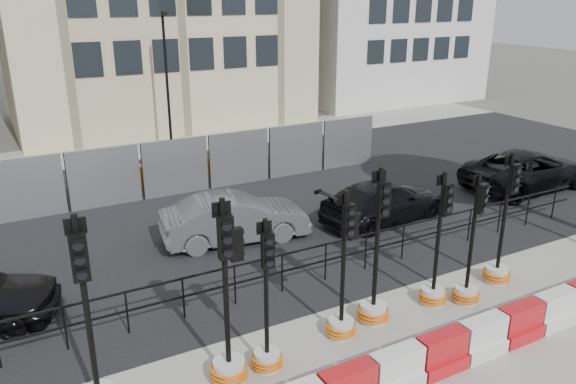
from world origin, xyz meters
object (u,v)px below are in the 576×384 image
traffic_signal_d (343,304)px  traffic_signal_h (499,257)px  traffic_signal_a (96,376)px  car_c (384,201)px

traffic_signal_d → traffic_signal_h: 4.61m
traffic_signal_a → traffic_signal_d: 4.82m
traffic_signal_a → traffic_signal_h: (9.43, 0.02, -0.06)m
traffic_signal_h → car_c: size_ratio=0.73×
traffic_signal_d → car_c: traffic_signal_d is taller
car_c → traffic_signal_d: bearing=129.0°
car_c → traffic_signal_h: bearing=173.6°
traffic_signal_h → traffic_signal_d: bearing=179.2°
traffic_signal_a → car_c: bearing=32.0°
traffic_signal_d → car_c: (4.65, 4.63, -0.13)m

